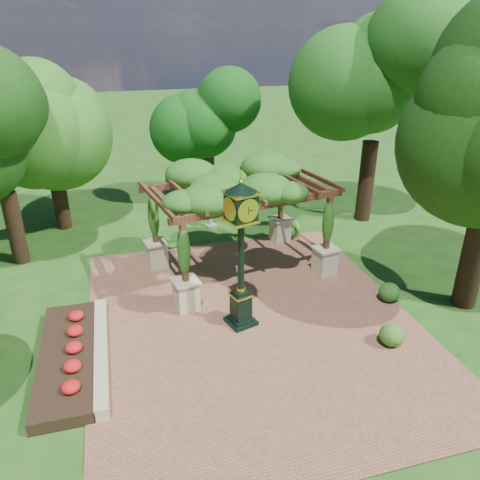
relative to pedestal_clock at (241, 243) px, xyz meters
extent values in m
plane|color=#1E4714|center=(0.38, -1.02, -2.80)|extent=(120.00, 120.00, 0.00)
cube|color=brown|center=(0.38, -0.02, -2.78)|extent=(10.00, 12.00, 0.04)
cube|color=#C6B793|center=(-4.22, -0.52, -2.60)|extent=(0.35, 5.00, 0.40)
cube|color=red|center=(-5.12, -0.52, -2.62)|extent=(1.50, 5.00, 0.36)
cube|color=black|center=(0.00, 0.00, -2.70)|extent=(1.02, 1.02, 0.12)
cube|color=black|center=(0.00, 0.00, -2.14)|extent=(0.64, 0.64, 0.92)
cube|color=yellow|center=(0.00, 0.00, -1.74)|extent=(0.71, 0.71, 0.04)
cylinder|color=black|center=(0.00, 0.00, -0.40)|extent=(0.26, 0.26, 2.36)
cube|color=black|center=(0.00, 0.00, 1.13)|extent=(0.89, 0.89, 0.72)
cylinder|color=white|center=(0.10, -0.35, 1.13)|extent=(0.60, 0.21, 0.61)
cone|color=black|center=(0.00, 0.00, 1.70)|extent=(1.15, 1.15, 0.26)
sphere|color=yellow|center=(0.00, 0.00, 1.85)|extent=(0.14, 0.14, 0.14)
cube|color=beige|center=(-1.49, 1.29, -2.27)|extent=(0.83, 0.83, 0.99)
cube|color=#57311D|center=(-1.49, 1.29, -0.70)|extent=(0.20, 0.20, 2.03)
cube|color=beige|center=(3.89, 2.31, -2.27)|extent=(0.83, 0.83, 0.99)
cube|color=#57311D|center=(3.89, 2.31, -0.70)|extent=(0.20, 0.20, 2.03)
cube|color=beige|center=(-2.10, 4.52, -2.27)|extent=(0.83, 0.83, 0.99)
cube|color=#57311D|center=(-2.10, 4.52, -0.70)|extent=(0.20, 0.20, 2.03)
cube|color=beige|center=(3.28, 5.54, -2.27)|extent=(0.83, 0.83, 0.99)
cube|color=#57311D|center=(3.28, 5.54, -0.70)|extent=(0.20, 0.20, 2.03)
cube|color=#57311D|center=(1.20, 1.80, 0.40)|extent=(6.27, 1.32, 0.24)
cube|color=#57311D|center=(0.59, 5.03, 0.40)|extent=(6.27, 1.32, 0.24)
ellipsoid|color=#245518|center=(0.90, 3.41, 0.69)|extent=(6.98, 5.05, 1.10)
cube|color=gray|center=(0.72, 7.97, -2.75)|extent=(0.63, 0.63, 0.09)
cylinder|color=gray|center=(0.72, 7.97, -2.34)|extent=(0.32, 0.32, 0.83)
cylinder|color=gray|center=(0.72, 7.97, -1.91)|extent=(0.60, 0.60, 0.05)
ellipsoid|color=#30631C|center=(3.94, -2.21, -2.43)|extent=(0.95, 0.95, 0.66)
ellipsoid|color=#224D15|center=(5.18, -0.06, -2.44)|extent=(0.81, 0.81, 0.64)
ellipsoid|color=#34681E|center=(3.82, 5.70, -2.35)|extent=(1.07, 1.07, 0.82)
cylinder|color=#352115|center=(-7.25, 6.45, -1.36)|extent=(0.62, 0.62, 2.88)
cylinder|color=#312013|center=(-5.82, 9.64, -1.39)|extent=(0.67, 0.67, 2.81)
ellipsoid|color=#2B611B|center=(-5.82, 9.64, 2.23)|extent=(4.52, 4.52, 4.44)
cylinder|color=#382616|center=(1.46, 11.51, -1.58)|extent=(0.59, 0.59, 2.44)
ellipsoid|color=#104310|center=(1.46, 11.51, 1.56)|extent=(4.00, 4.00, 3.85)
cylinder|color=black|center=(8.00, 6.87, -0.91)|extent=(0.72, 0.72, 3.77)
ellipsoid|color=#1D5016|center=(8.00, 6.87, 3.95)|extent=(5.06, 5.06, 5.95)
cylinder|color=black|center=(7.54, -0.84, -1.08)|extent=(0.76, 0.76, 3.44)
camera|label=1|loc=(-3.28, -11.79, 5.75)|focal=35.00mm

